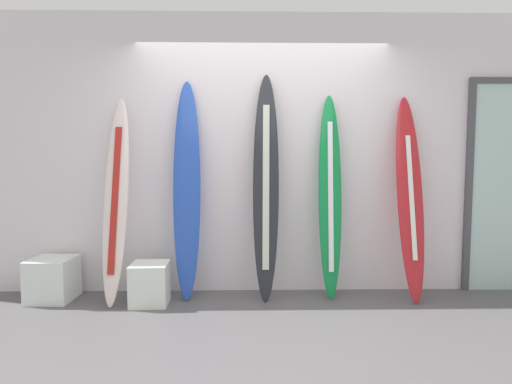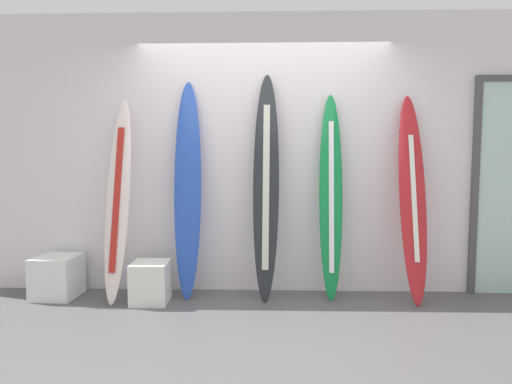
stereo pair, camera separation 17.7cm
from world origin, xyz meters
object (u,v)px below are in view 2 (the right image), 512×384
at_px(surfboard_crimson, 413,199).
at_px(display_block_left, 57,276).
at_px(surfboard_emerald, 331,198).
at_px(display_block_center, 151,282).
at_px(surfboard_cobalt, 188,191).
at_px(surfboard_ivory, 118,200).
at_px(surfboard_charcoal, 266,188).

bearing_deg(surfboard_crimson, display_block_left, 179.94).
relative_size(surfboard_emerald, surfboard_crimson, 1.01).
height_order(display_block_left, display_block_center, display_block_left).
bearing_deg(surfboard_emerald, surfboard_cobalt, 179.66).
height_order(surfboard_cobalt, surfboard_crimson, surfboard_cobalt).
relative_size(surfboard_ivory, surfboard_crimson, 0.99).
bearing_deg(surfboard_crimson, surfboard_cobalt, 178.12).
xyz_separation_m(surfboard_cobalt, surfboard_charcoal, (0.76, -0.04, 0.03)).
height_order(surfboard_ivory, surfboard_cobalt, surfboard_cobalt).
height_order(surfboard_ivory, surfboard_crimson, surfboard_crimson).
distance_m(surfboard_ivory, surfboard_crimson, 2.80).
bearing_deg(surfboard_ivory, surfboard_emerald, 2.69).
height_order(surfboard_crimson, display_block_center, surfboard_crimson).
height_order(surfboard_ivory, surfboard_emerald, surfboard_emerald).
height_order(surfboard_cobalt, surfboard_charcoal, surfboard_charcoal).
xyz_separation_m(surfboard_emerald, display_block_left, (-2.68, -0.06, -0.78)).
bearing_deg(surfboard_emerald, surfboard_ivory, -177.31).
bearing_deg(surfboard_charcoal, surfboard_ivory, -177.25).
distance_m(surfboard_ivory, surfboard_emerald, 2.04).
bearing_deg(surfboard_charcoal, display_block_left, -179.14).
bearing_deg(display_block_left, surfboard_charcoal, 0.86).
height_order(surfboard_ivory, surfboard_charcoal, surfboard_charcoal).
relative_size(surfboard_ivory, surfboard_charcoal, 0.89).
relative_size(surfboard_charcoal, surfboard_crimson, 1.10).
relative_size(surfboard_emerald, display_block_center, 5.18).
xyz_separation_m(surfboard_ivory, surfboard_crimson, (2.80, 0.03, 0.02)).
xyz_separation_m(surfboard_charcoal, display_block_left, (-2.05, -0.03, -0.87)).
bearing_deg(surfboard_cobalt, surfboard_crimson, -1.88).
distance_m(surfboard_cobalt, display_block_center, 0.93).
xyz_separation_m(surfboard_crimson, display_block_left, (-3.44, 0.00, -0.77)).
height_order(surfboard_cobalt, surfboard_emerald, surfboard_cobalt).
xyz_separation_m(surfboard_cobalt, surfboard_emerald, (1.39, -0.01, -0.06)).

